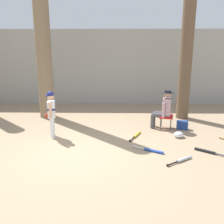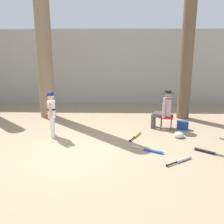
{
  "view_description": "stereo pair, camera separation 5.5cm",
  "coord_description": "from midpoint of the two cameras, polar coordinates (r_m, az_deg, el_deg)",
  "views": [
    {
      "loc": [
        0.98,
        -5.52,
        2.48
      ],
      "look_at": [
        0.84,
        1.07,
        0.75
      ],
      "focal_mm": 40.3,
      "sensor_mm": 36.0,
      "label": 1
    },
    {
      "loc": [
        1.04,
        -5.52,
        2.48
      ],
      "look_at": [
        0.84,
        1.07,
        0.75
      ],
      "focal_mm": 40.3,
      "sensor_mm": 36.0,
      "label": 2
    }
  ],
  "objects": [
    {
      "name": "tree_behind_spectator",
      "position": [
        9.02,
        16.23,
        11.18
      ],
      "size": [
        0.67,
        0.67,
        4.71
      ],
      "color": "brown",
      "rests_on": "ground"
    },
    {
      "name": "ground_plane",
      "position": [
        6.13,
        -8.47,
        -9.31
      ],
      "size": [
        60.0,
        60.0,
        0.0
      ],
      "primitive_type": "plane",
      "color": "#9E8466"
    },
    {
      "name": "bat_blue_youth",
      "position": [
        6.23,
        8.65,
        -8.6
      ],
      "size": [
        0.74,
        0.45,
        0.07
      ],
      "color": "#2347AD",
      "rests_on": "ground"
    },
    {
      "name": "batting_helmet_white",
      "position": [
        7.29,
        14.68,
        -5.02
      ],
      "size": [
        0.31,
        0.24,
        0.18
      ],
      "color": "silver",
      "rests_on": "ground"
    },
    {
      "name": "tree_near_player",
      "position": [
        9.14,
        -15.61,
        15.55
      ],
      "size": [
        0.78,
        0.78,
        6.17
      ],
      "color": "#7F6B51",
      "rests_on": "ground"
    },
    {
      "name": "bat_aluminum_silver",
      "position": [
        5.88,
        15.4,
        -10.42
      ],
      "size": [
        0.66,
        0.5,
        0.07
      ],
      "color": "#B7BCC6",
      "rests_on": "ground"
    },
    {
      "name": "concrete_back_wall",
      "position": [
        11.14,
        -4.04,
        10.08
      ],
      "size": [
        18.0,
        0.36,
        3.18
      ],
      "primitive_type": "cube",
      "color": "#9E9E99",
      "rests_on": "ground"
    },
    {
      "name": "bat_yellow_trainer",
      "position": [
        7.19,
        5.31,
        -5.25
      ],
      "size": [
        0.39,
        0.76,
        0.07
      ],
      "color": "yellow",
      "rests_on": "ground"
    },
    {
      "name": "bat_black_composite",
      "position": [
        6.5,
        20.64,
        -8.38
      ],
      "size": [
        0.7,
        0.54,
        0.07
      ],
      "color": "black",
      "rests_on": "ground"
    },
    {
      "name": "young_ballplayer",
      "position": [
        7.13,
        -13.87,
        0.18
      ],
      "size": [
        0.41,
        0.57,
        1.31
      ],
      "color": "white",
      "rests_on": "ground"
    },
    {
      "name": "folding_stool",
      "position": [
        7.92,
        12.0,
        -1.1
      ],
      "size": [
        0.48,
        0.48,
        0.41
      ],
      "color": "red",
      "rests_on": "ground"
    },
    {
      "name": "seated_spectator",
      "position": [
        7.86,
        11.39,
        0.88
      ],
      "size": [
        0.68,
        0.54,
        1.2
      ],
      "color": "#47474C",
      "rests_on": "ground"
    },
    {
      "name": "handbag_beside_stool",
      "position": [
        8.02,
        15.45,
        -2.88
      ],
      "size": [
        0.37,
        0.26,
        0.26
      ],
      "primitive_type": "cube",
      "rotation": [
        0.0,
        0.0,
        -0.25
      ],
      "color": "navy",
      "rests_on": "ground"
    }
  ]
}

